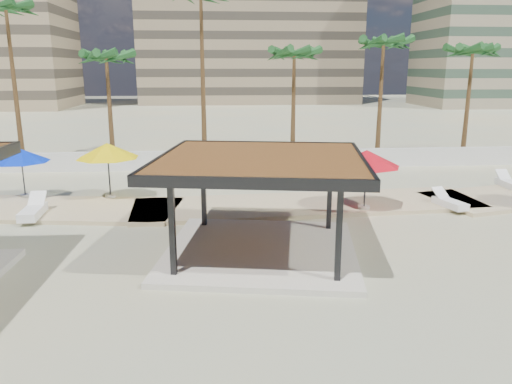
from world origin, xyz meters
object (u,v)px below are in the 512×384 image
Objects in this scene: lounger_b at (449,203)px; lounger_d at (509,183)px; umbrella_c at (367,158)px; lounger_a at (33,211)px; pavilion_central at (261,196)px.

lounger_b is 5.93m from lounger_d.
lounger_b is (3.93, 0.04, -2.08)m from umbrella_c.
lounger_d reaches higher than lounger_b.
lounger_a is at bearing 75.05° from lounger_b.
umbrella_c is at bearing -93.60° from lounger_a.
umbrella_c is 4.45m from lounger_b.
lounger_a is 1.13× the size of lounger_b.
umbrella_c reaches higher than lounger_b.
umbrella_c is at bearing 52.45° from pavilion_central.
lounger_d is (13.81, 8.08, -1.68)m from pavilion_central.
lounger_d is at bearing -85.01° from lounger_a.
lounger_d is at bearing -69.91° from lounger_b.
lounger_b is at bearing -93.43° from lounger_a.
lounger_a is 1.10× the size of lounger_d.
lounger_d is (8.79, 3.45, -2.07)m from umbrella_c.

